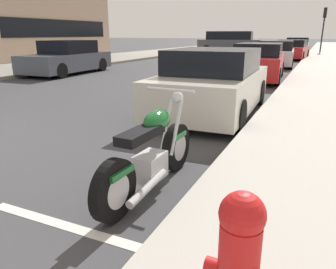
# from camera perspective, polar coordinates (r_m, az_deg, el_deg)

# --- Properties ---
(sidewalk_far_curb) EXTENTS (120.00, 5.00, 0.14)m
(sidewalk_far_curb) POSITION_cam_1_polar(r_m,az_deg,el_deg) (19.61, -19.77, 11.42)
(sidewalk_far_curb) COLOR gray
(sidewalk_far_curb) RESTS_ON ground
(parking_stall_stripe) EXTENTS (0.12, 2.20, 0.01)m
(parking_stall_stripe) POSITION_cam_1_polar(r_m,az_deg,el_deg) (3.21, -14.90, -15.98)
(parking_stall_stripe) COLOR silver
(parking_stall_stripe) RESTS_ON ground
(parked_motorcycle) EXTENTS (2.00, 0.62, 1.11)m
(parked_motorcycle) POSITION_cam_1_polar(r_m,az_deg,el_deg) (3.66, -2.98, -3.69)
(parked_motorcycle) COLOR black
(parked_motorcycle) RESTS_ON ground
(parked_car_far_down_curb) EXTENTS (4.15, 2.01, 1.42)m
(parked_car_far_down_curb) POSITION_cam_1_polar(r_m,az_deg,el_deg) (7.41, 7.93, 8.91)
(parked_car_far_down_curb) COLOR beige
(parked_car_far_down_curb) RESTS_ON ground
(parked_car_second_in_row) EXTENTS (4.54, 2.04, 1.39)m
(parked_car_second_in_row) POSITION_cam_1_polar(r_m,az_deg,el_deg) (13.46, 15.67, 12.14)
(parked_car_second_in_row) COLOR #AD1919
(parked_car_second_in_row) RESTS_ON ground
(parked_car_behind_motorcycle) EXTENTS (4.40, 2.11, 1.37)m
(parked_car_behind_motorcycle) POSITION_cam_1_polar(r_m,az_deg,el_deg) (19.47, 18.43, 13.26)
(parked_car_behind_motorcycle) COLOR silver
(parked_car_behind_motorcycle) RESTS_ON ground
(parked_car_mid_block) EXTENTS (4.55, 2.11, 1.34)m
(parked_car_mid_block) POSITION_cam_1_polar(r_m,az_deg,el_deg) (25.37, 20.99, 13.69)
(parked_car_mid_block) COLOR #AD1919
(parked_car_mid_block) RESTS_ON ground
(parked_car_at_intersection) EXTENTS (4.54, 1.94, 1.43)m
(parked_car_at_intersection) POSITION_cam_1_polar(r_m,az_deg,el_deg) (31.49, 21.77, 14.15)
(parked_car_at_intersection) COLOR #236638
(parked_car_at_intersection) RESTS_ON ground
(crossing_truck) EXTENTS (2.48, 5.68, 1.95)m
(crossing_truck) POSITION_cam_1_polar(r_m,az_deg,el_deg) (31.25, 10.72, 15.67)
(crossing_truck) COLOR #4C5156
(crossing_truck) RESTS_ON ground
(car_opposite_curb) EXTENTS (4.65, 2.09, 1.46)m
(car_opposite_curb) POSITION_cam_1_polar(r_m,az_deg,el_deg) (15.67, -17.23, 12.66)
(car_opposite_curb) COLOR #4C515B
(car_opposite_curb) RESTS_ON ground
(fire_hydrant) EXTENTS (0.24, 0.36, 0.85)m
(fire_hydrant) POSITION_cam_1_polar(r_m,az_deg,el_deg) (1.86, 12.31, -20.94)
(fire_hydrant) COLOR red
(fire_hydrant) RESTS_ON sidewalk_near_curb
(traffic_signal_near_corner) EXTENTS (0.36, 0.28, 3.80)m
(traffic_signal_near_corner) POSITION_cam_1_polar(r_m,az_deg,el_deg) (33.51, 25.75, 17.64)
(traffic_signal_near_corner) COLOR black
(traffic_signal_near_corner) RESTS_ON sidewalk_near_curb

